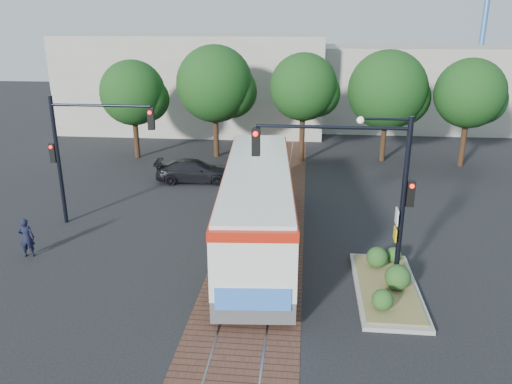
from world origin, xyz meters
TOP-DOWN VIEW (x-y plane):
  - ground at (0.00, 0.00)m, footprint 120.00×120.00m
  - trackbed at (0.00, 4.00)m, footprint 3.60×40.00m
  - tree_row at (1.21, 16.42)m, footprint 26.40×5.60m
  - warehouses at (-0.53, 28.75)m, footprint 40.00×13.00m
  - crane at (18.00, 34.00)m, footprint 8.00×0.50m
  - city_bus at (-0.17, 2.51)m, footprint 3.68×12.93m
  - traffic_island at (4.82, -0.90)m, footprint 2.20×5.20m
  - signal_pole_main at (3.86, -0.81)m, footprint 5.49×0.46m
  - signal_pole_left at (-8.37, 4.00)m, footprint 4.99×0.34m
  - officer at (-9.33, 0.34)m, footprint 0.67×0.51m
  - parked_car at (-4.79, 10.90)m, footprint 4.69×2.26m

SIDE VIEW (x-z plane):
  - ground at x=0.00m, z-range 0.00..0.00m
  - trackbed at x=0.00m, z-range 0.00..0.02m
  - traffic_island at x=4.82m, z-range -0.24..0.89m
  - parked_car at x=-4.79m, z-range 0.00..1.32m
  - officer at x=-9.33m, z-range 0.00..1.64m
  - city_bus at x=-0.17m, z-range 0.20..3.61m
  - warehouses at x=-0.53m, z-range -0.19..7.81m
  - signal_pole_left at x=-8.37m, z-range 0.86..6.86m
  - signal_pole_main at x=3.86m, z-range 1.16..7.16m
  - tree_row at x=1.21m, z-range 1.01..8.69m
  - crane at x=18.00m, z-range 1.88..19.88m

